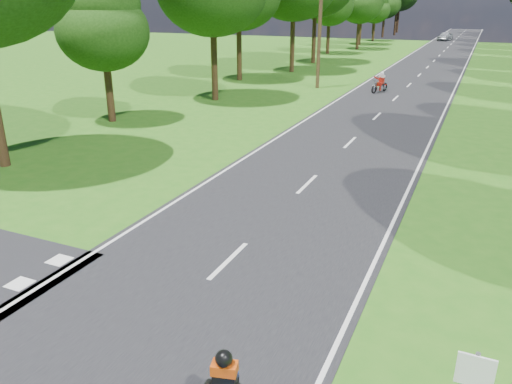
% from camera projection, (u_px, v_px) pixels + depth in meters
% --- Properties ---
extents(ground, '(160.00, 160.00, 0.00)m').
position_uv_depth(ground, '(185.00, 303.00, 10.56)').
color(ground, '#296216').
rests_on(ground, ground).
extents(main_road, '(7.00, 140.00, 0.02)m').
position_uv_depth(main_road, '(434.00, 61.00, 53.13)').
color(main_road, black).
rests_on(main_road, ground).
extents(road_markings, '(7.40, 140.00, 0.01)m').
position_uv_depth(road_markings, '(431.00, 62.00, 51.58)').
color(road_markings, silver).
rests_on(road_markings, main_road).
extents(telegraph_pole, '(1.20, 0.26, 8.00)m').
position_uv_depth(telegraph_pole, '(320.00, 30.00, 35.24)').
color(telegraph_pole, '#382616').
rests_on(telegraph_pole, ground).
extents(rider_far_red, '(1.11, 1.78, 1.41)m').
position_uv_depth(rider_far_red, '(380.00, 82.00, 34.55)').
color(rider_far_red, '#B1190D').
rests_on(rider_far_red, main_road).
extents(distant_car, '(2.51, 4.33, 1.39)m').
position_uv_depth(distant_car, '(445.00, 36.00, 79.76)').
color(distant_car, '#B3B7BB').
rests_on(distant_car, main_road).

